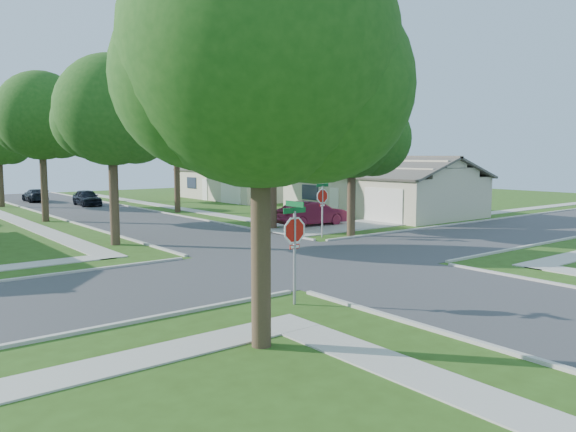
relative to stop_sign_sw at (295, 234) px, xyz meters
The scene contains 19 objects.
ground 6.95m from the stop_sign_sw, 45.00° to the left, with size 100.00×100.00×0.00m, color #2A4813.
road_ns 6.95m from the stop_sign_sw, 45.00° to the left, with size 7.00×100.00×0.02m, color #333335.
sidewalk_ne 32.61m from the stop_sign_sw, 70.62° to the left, with size 1.20×40.00×0.04m, color #9E9B91.
sidewalk_nw 30.80m from the stop_sign_sw, 92.61° to the left, with size 1.20×40.00×0.04m, color #9E9B91.
driveway 17.38m from the stop_sign_sw, 43.12° to the left, with size 8.80×3.60×0.05m, color #9E9B91.
stop_sign_sw is the anchor object (origin of this frame).
stop_sign_ne 13.29m from the stop_sign_sw, 45.00° to the left, with size 1.05×0.80×2.98m.
tree_e_near 17.04m from the stop_sign_sw, 55.41° to the left, with size 4.97×4.80×8.28m.
tree_e_mid 27.71m from the stop_sign_sw, 69.80° to the left, with size 5.59×5.40×9.21m.
tree_e_far 40.04m from the stop_sign_sw, 76.27° to the left, with size 5.17×5.00×8.72m.
tree_w_near 14.30m from the stop_sign_sw, 89.77° to the left, with size 5.38×5.20×8.97m.
tree_w_mid 26.09m from the stop_sign_sw, 89.87° to the left, with size 5.80×5.60×9.56m.
tree_sw_corner 5.54m from the stop_sign_sw, 140.03° to the right, with size 6.21×6.00×9.55m.
tree_ne_corner 14.64m from the stop_sign_sw, 38.84° to the left, with size 5.80×5.60×8.66m.
house_ne_near 25.98m from the stop_sign_sw, 37.18° to the left, with size 8.42×13.60×4.23m.
house_ne_far 39.55m from the stop_sign_sw, 58.45° to the left, with size 8.42×13.60×4.23m.
car_driveway 18.12m from the stop_sign_sw, 47.83° to the left, with size 1.58×4.52×1.49m, color maroon.
car_curb_east 35.91m from the stop_sign_sw, 80.54° to the left, with size 1.62×4.04×1.38m, color black.
car_curb_west 42.50m from the stop_sign_sw, 85.27° to the left, with size 1.66×4.08×1.18m, color black.
Camera 1 is at (-14.57, -16.99, 4.28)m, focal length 35.00 mm.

